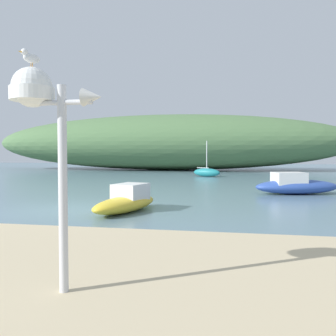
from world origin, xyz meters
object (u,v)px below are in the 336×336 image
object	(u,v)px
mast_structure	(40,104)
motorboat_east_reach	(295,185)
sailboat_far_right	(207,172)
motorboat_outer_mooring	(127,201)
seagull_on_radar	(30,57)

from	to	relation	value
mast_structure	motorboat_east_reach	bearing A→B (deg)	68.39
sailboat_far_right	motorboat_east_reach	distance (m)	13.71
sailboat_far_right	motorboat_outer_mooring	size ratio (longest dim) A/B	0.86
seagull_on_radar	motorboat_east_reach	size ratio (longest dim) A/B	0.07
sailboat_far_right	motorboat_outer_mooring	bearing A→B (deg)	-94.27
sailboat_far_right	motorboat_east_reach	world-z (taller)	sailboat_far_right
mast_structure	motorboat_east_reach	xyz separation A→B (m)	(5.67, 14.30, -2.26)
seagull_on_radar	sailboat_far_right	world-z (taller)	seagull_on_radar
mast_structure	sailboat_far_right	xyz separation A→B (m)	(0.27, 26.91, -2.32)
seagull_on_radar	sailboat_far_right	xyz separation A→B (m)	(0.40, 26.92, -2.95)
mast_structure	motorboat_outer_mooring	world-z (taller)	mast_structure
seagull_on_radar	motorboat_east_reach	world-z (taller)	seagull_on_radar
sailboat_far_right	motorboat_east_reach	bearing A→B (deg)	-66.84
motorboat_outer_mooring	motorboat_east_reach	distance (m)	9.54
seagull_on_radar	mast_structure	bearing A→B (deg)	6.40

